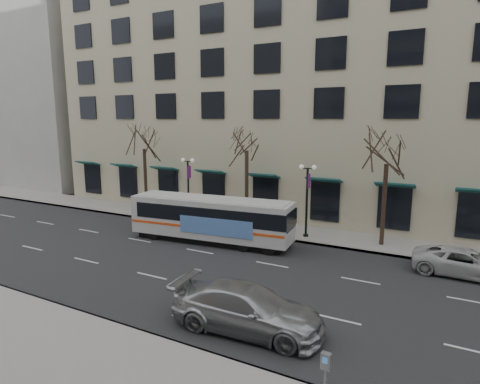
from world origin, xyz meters
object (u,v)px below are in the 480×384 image
Objects in this scene: tree_far_mid at (247,138)px; white_pickup at (465,262)px; tree_far_right at (387,149)px; lamp_post_right at (307,197)px; city_bus at (212,218)px; silver_car at (247,308)px; lamp_post_left at (188,186)px; tree_far_left at (144,138)px; pay_station at (326,365)px.

white_pickup is (14.76, -3.11, -6.18)m from tree_far_mid.
tree_far_right is at bearing -0.00° from tree_far_mid.
tree_far_mid reaches higher than lamp_post_right.
lamp_post_right is 6.73m from city_bus.
lamp_post_right reaches higher than silver_car.
lamp_post_right is at bearing 0.00° from lamp_post_left.
lamp_post_left is 0.45× the size of city_bus.
tree_far_mid is at bearing 173.17° from lamp_post_right.
tree_far_right is 12.24m from city_bus.
tree_far_left is 0.98× the size of tree_far_mid.
lamp_post_right is 0.99× the size of white_pickup.
lamp_post_right reaches higher than pay_station.
tree_far_right is 1.30× the size of silver_car.
city_bus is (-5.40, -3.81, -1.27)m from lamp_post_right.
tree_far_mid is 1.06× the size of tree_far_right.
city_bus reaches higher than pay_station.
tree_far_mid is at bearing 128.22° from pay_station.
tree_far_left is at bearing 84.63° from white_pickup.
tree_far_mid is 16.45m from silver_car.
lamp_post_left is 0.99× the size of white_pickup.
tree_far_left is at bearing 47.42° from silver_car.
tree_far_right is 1.55× the size of lamp_post_right.
silver_car is 1.18× the size of white_pickup.
lamp_post_right is 10.31m from white_pickup.
pay_station is (20.93, -16.10, -5.57)m from tree_far_left.
silver_car is (7.04, -13.60, -6.01)m from tree_far_mid.
lamp_post_left is at bearing 38.79° from silver_car.
lamp_post_right is at bearing 4.88° from silver_car.
city_bus is (-0.39, -4.41, -5.24)m from tree_far_mid.
white_pickup is at bearing -33.17° from tree_far_right.
tree_far_mid is 6.40m from lamp_post_left.
tree_far_right is at bearing 2.29° from lamp_post_left.
tree_far_right is at bearing 58.63° from white_pickup.
lamp_post_right is (10.00, 0.00, 0.00)m from lamp_post_left.
tree_far_left is 26.99m from pay_station.
lamp_post_right is at bearing -2.29° from tree_far_left.
lamp_post_left is 3.87× the size of pay_station.
tree_far_left is 1.59× the size of white_pickup.
tree_far_right reaches higher than pay_station.
tree_far_mid reaches higher than tree_far_left.
tree_far_left reaches higher than white_pickup.
lamp_post_right reaches higher than city_bus.
lamp_post_left is at bearing -177.71° from tree_far_right.
tree_far_mid is 0.75× the size of city_bus.
lamp_post_left is 22.29m from pay_station.
tree_far_left is 10.00m from tree_far_mid.
tree_far_mid is 1.63× the size of white_pickup.
white_pickup is at bearing -7.25° from lamp_post_left.
lamp_post_left and lamp_post_right have the same top height.
silver_car is 4.59× the size of pay_station.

